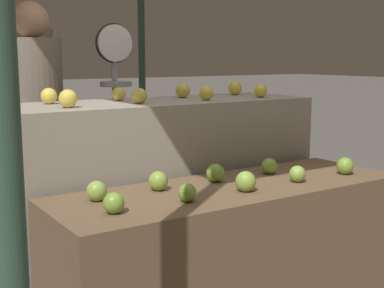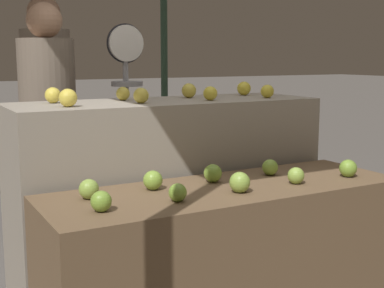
{
  "view_description": "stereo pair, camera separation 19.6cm",
  "coord_description": "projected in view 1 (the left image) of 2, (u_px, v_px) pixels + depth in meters",
  "views": [
    {
      "loc": [
        -1.41,
        -1.83,
        1.36
      ],
      "look_at": [
        -0.01,
        0.3,
        0.94
      ],
      "focal_mm": 50.0,
      "sensor_mm": 36.0,
      "label": 1
    },
    {
      "loc": [
        -1.24,
        -1.93,
        1.36
      ],
      "look_at": [
        -0.01,
        0.3,
        0.94
      ],
      "focal_mm": 50.0,
      "sensor_mm": 36.0,
      "label": 2
    }
  ],
  "objects": [
    {
      "name": "apple_back_4",
      "position": [
        49.0,
        96.0,
        2.59
      ],
      "size": [
        0.08,
        0.08,
        0.08
      ],
      "primitive_type": "sphere",
      "color": "yellow",
      "rests_on": "display_counter_back"
    },
    {
      "name": "apple_back_5",
      "position": [
        119.0,
        94.0,
        2.78
      ],
      "size": [
        0.07,
        0.07,
        0.07
      ],
      "primitive_type": "sphere",
      "color": "gold",
      "rests_on": "display_counter_back"
    },
    {
      "name": "apple_front_8",
      "position": [
        269.0,
        166.0,
        2.61
      ],
      "size": [
        0.08,
        0.08,
        0.08
      ],
      "primitive_type": "sphere",
      "color": "#84AD3D",
      "rests_on": "display_counter_front"
    },
    {
      "name": "apple_front_6",
      "position": [
        158.0,
        181.0,
        2.28
      ],
      "size": [
        0.08,
        0.08,
        0.08
      ],
      "primitive_type": "sphere",
      "color": "#84AD3D",
      "rests_on": "display_counter_front"
    },
    {
      "name": "display_counter_back",
      "position": [
        163.0,
        205.0,
        2.9
      ],
      "size": [
        1.64,
        0.55,
        1.13
      ],
      "primitive_type": "cube",
      "color": "gray",
      "rests_on": "ground_plane"
    },
    {
      "name": "person_vendor_at_scale",
      "position": [
        35.0,
        118.0,
        3.36
      ],
      "size": [
        0.46,
        0.46,
        1.7
      ],
      "rotation": [
        0.0,
        0.0,
        2.79
      ],
      "color": "#2D2D38",
      "rests_on": "ground_plane"
    },
    {
      "name": "produce_scale",
      "position": [
        116.0,
        95.0,
        3.39
      ],
      "size": [
        0.25,
        0.2,
        1.57
      ],
      "color": "#99999E",
      "rests_on": "ground_plane"
    },
    {
      "name": "apple_back_0",
      "position": [
        68.0,
        99.0,
        2.4
      ],
      "size": [
        0.08,
        0.08,
        0.08
      ],
      "primitive_type": "sphere",
      "color": "yellow",
      "rests_on": "display_counter_back"
    },
    {
      "name": "display_counter_front",
      "position": [
        230.0,
        271.0,
        2.43
      ],
      "size": [
        1.64,
        0.55,
        0.79
      ],
      "primitive_type": "cube",
      "color": "brown",
      "rests_on": "ground_plane"
    },
    {
      "name": "apple_front_2",
      "position": [
        246.0,
        181.0,
        2.27
      ],
      "size": [
        0.09,
        0.09,
        0.09
      ],
      "primitive_type": "sphere",
      "color": "#8EB247",
      "rests_on": "display_counter_front"
    },
    {
      "name": "apple_front_1",
      "position": [
        187.0,
        193.0,
        2.11
      ],
      "size": [
        0.07,
        0.07,
        0.07
      ],
      "primitive_type": "sphere",
      "color": "#7AA338",
      "rests_on": "display_counter_front"
    },
    {
      "name": "apple_back_6",
      "position": [
        183.0,
        91.0,
        2.99
      ],
      "size": [
        0.08,
        0.08,
        0.08
      ],
      "primitive_type": "sphere",
      "color": "gold",
      "rests_on": "display_counter_back"
    },
    {
      "name": "apple_front_3",
      "position": [
        297.0,
        174.0,
        2.44
      ],
      "size": [
        0.08,
        0.08,
        0.08
      ],
      "primitive_type": "sphere",
      "color": "#8EB247",
      "rests_on": "display_counter_front"
    },
    {
      "name": "apple_back_3",
      "position": [
        260.0,
        91.0,
        3.01
      ],
      "size": [
        0.07,
        0.07,
        0.07
      ],
      "primitive_type": "sphere",
      "color": "gold",
      "rests_on": "display_counter_back"
    },
    {
      "name": "apple_back_1",
      "position": [
        139.0,
        96.0,
        2.62
      ],
      "size": [
        0.08,
        0.08,
        0.08
      ],
      "primitive_type": "sphere",
      "color": "gold",
      "rests_on": "display_counter_back"
    },
    {
      "name": "apple_front_5",
      "position": [
        97.0,
        191.0,
        2.12
      ],
      "size": [
        0.08,
        0.08,
        0.08
      ],
      "primitive_type": "sphere",
      "color": "#8EB247",
      "rests_on": "display_counter_front"
    },
    {
      "name": "apple_back_2",
      "position": [
        206.0,
        93.0,
        2.81
      ],
      "size": [
        0.07,
        0.07,
        0.07
      ],
      "primitive_type": "sphere",
      "color": "gold",
      "rests_on": "display_counter_back"
    },
    {
      "name": "person_customer_left",
      "position": [
        30.0,
        102.0,
        3.82
      ],
      "size": [
        0.44,
        0.44,
        1.79
      ],
      "rotation": [
        0.0,
        0.0,
        3.44
      ],
      "color": "#2D2D38",
      "rests_on": "ground_plane"
    },
    {
      "name": "apple_front_7",
      "position": [
        215.0,
        173.0,
        2.45
      ],
      "size": [
        0.08,
        0.08,
        0.08
      ],
      "primitive_type": "sphere",
      "color": "#7AA338",
      "rests_on": "display_counter_front"
    },
    {
      "name": "apple_front_0",
      "position": [
        114.0,
        203.0,
        1.95
      ],
      "size": [
        0.08,
        0.08,
        0.08
      ],
      "primitive_type": "sphere",
      "color": "#7AA338",
      "rests_on": "display_counter_front"
    },
    {
      "name": "apple_front_4",
      "position": [
        345.0,
        166.0,
        2.6
      ],
      "size": [
        0.08,
        0.08,
        0.08
      ],
      "primitive_type": "sphere",
      "color": "#7AA338",
      "rests_on": "display_counter_front"
    },
    {
      "name": "apple_back_7",
      "position": [
        235.0,
        88.0,
        3.21
      ],
      "size": [
        0.08,
        0.08,
        0.08
      ],
      "primitive_type": "sphere",
      "color": "gold",
      "rests_on": "display_counter_back"
    }
  ]
}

